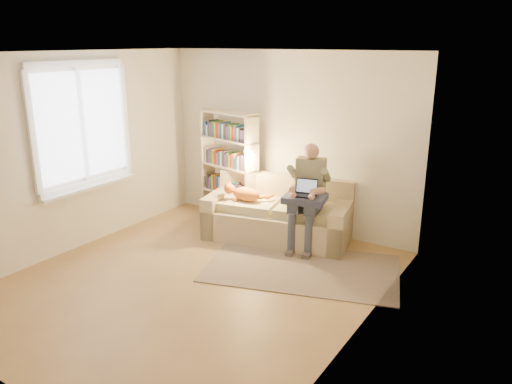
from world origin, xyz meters
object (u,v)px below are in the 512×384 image
Objects in this scene: laptop at (304,191)px; sofa at (279,217)px; person at (308,190)px; cat at (244,193)px; bookshelf at (229,162)px.

sofa is at bearing 147.76° from laptop.
person is at bearing 80.70° from laptop.
person is 2.26× the size of cat.
person is 4.17× the size of laptop.
person is at bearing 3.63° from bookshelf.
person is 0.12m from laptop.
laptop is (0.01, -0.12, 0.02)m from person.
sofa is 1.18m from bookshelf.
person reaches higher than cat.
cat is at bearing -165.21° from sofa.
sofa is 1.52× the size of person.
person is at bearing -1.50° from cat.
person is at bearing -18.75° from sofa.
bookshelf is (-0.97, 0.16, 0.64)m from sofa.
sofa is 0.60m from cat.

